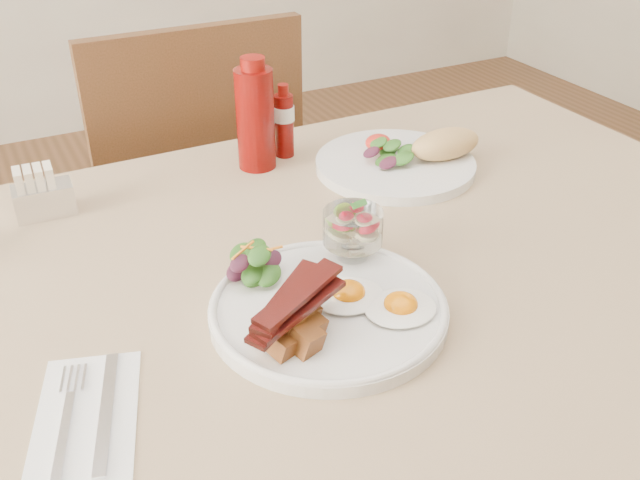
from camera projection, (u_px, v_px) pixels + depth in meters
table at (337, 316)px, 0.98m from camera, size 1.33×0.88×0.75m
chair_far at (192, 201)px, 1.56m from camera, size 0.42×0.42×0.93m
main_plate at (328, 310)px, 0.83m from camera, size 0.28×0.28×0.02m
fried_eggs at (374, 300)px, 0.83m from camera, size 0.14×0.14×0.02m
bacon_potato_pile at (295, 317)px, 0.76m from camera, size 0.13×0.10×0.06m
side_salad at (256, 265)px, 0.87m from camera, size 0.08×0.07×0.04m
fruit_cup at (353, 227)px, 0.90m from camera, size 0.08×0.08×0.08m
second_plate at (407, 158)px, 1.17m from camera, size 0.28×0.26×0.07m
ketchup_bottle at (255, 117)px, 1.14m from camera, size 0.07×0.07×0.18m
hot_sauce_bottle at (284, 122)px, 1.19m from camera, size 0.04×0.04×0.13m
sugar_caddy at (42, 195)px, 1.03m from camera, size 0.09×0.05×0.08m
napkin_cutlery at (88, 415)px, 0.70m from camera, size 0.15×0.20×0.01m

